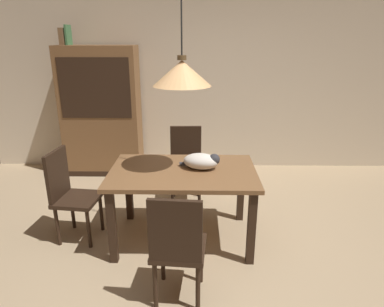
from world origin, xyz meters
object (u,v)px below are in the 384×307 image
(book_brown_thick, at_px, (64,36))
(chair_far_back, at_px, (186,161))
(cat_sleeping, at_px, (202,161))
(book_green_slim, at_px, (68,35))
(dining_table, at_px, (183,180))
(hutch_bookcase, at_px, (102,114))
(chair_left_side, at_px, (70,191))
(pendant_lamp, at_px, (182,73))
(chair_near_front, at_px, (178,245))

(book_brown_thick, bearing_deg, chair_far_back, -29.00)
(chair_far_back, bearing_deg, cat_sleeping, -77.50)
(book_brown_thick, distance_m, book_green_slim, 0.06)
(chair_far_back, xyz_separation_m, cat_sleeping, (0.18, -0.83, 0.32))
(dining_table, xyz_separation_m, hutch_bookcase, (-1.26, 1.80, 0.24))
(dining_table, relative_size, chair_left_side, 1.51)
(dining_table, height_order, cat_sleeping, cat_sleeping)
(chair_far_back, height_order, chair_left_side, same)
(chair_left_side, xyz_separation_m, pendant_lamp, (1.13, -0.01, 1.15))
(chair_far_back, relative_size, chair_near_front, 1.00)
(chair_left_side, height_order, cat_sleeping, chair_left_side)
(hutch_bookcase, relative_size, book_green_slim, 7.12)
(dining_table, distance_m, hutch_bookcase, 2.21)
(book_green_slim, bearing_deg, chair_left_side, -74.82)
(pendant_lamp, bearing_deg, chair_near_front, -90.41)
(pendant_lamp, relative_size, book_green_slim, 5.00)
(dining_table, xyz_separation_m, book_brown_thick, (-1.68, 1.81, 1.31))
(chair_near_front, bearing_deg, dining_table, 89.59)
(chair_left_side, xyz_separation_m, cat_sleeping, (1.31, 0.04, 0.32))
(chair_left_side, bearing_deg, book_green_slim, 105.18)
(cat_sleeping, relative_size, book_green_slim, 1.53)
(chair_far_back, bearing_deg, hutch_bookcase, 143.59)
(chair_far_back, xyz_separation_m, book_green_slim, (-1.61, 0.93, 1.47))
(chair_left_side, xyz_separation_m, book_brown_thick, (-0.55, 1.80, 1.45))
(chair_left_side, distance_m, book_brown_thick, 2.37)
(pendant_lamp, bearing_deg, book_brown_thick, 132.86)
(chair_near_front, xyz_separation_m, hutch_bookcase, (-1.25, 2.68, 0.38))
(cat_sleeping, height_order, book_brown_thick, book_brown_thick)
(dining_table, xyz_separation_m, pendant_lamp, (-0.00, 0.00, 1.01))
(cat_sleeping, relative_size, hutch_bookcase, 0.22)
(cat_sleeping, relative_size, pendant_lamp, 0.31)
(hutch_bookcase, bearing_deg, pendant_lamp, -55.11)
(chair_left_side, bearing_deg, book_brown_thick, 106.97)
(chair_left_side, height_order, chair_near_front, same)
(chair_far_back, relative_size, pendant_lamp, 0.72)
(dining_table, bearing_deg, chair_far_back, 90.15)
(cat_sleeping, bearing_deg, chair_near_front, -101.53)
(chair_far_back, bearing_deg, chair_left_side, -142.31)
(cat_sleeping, bearing_deg, chair_far_back, 102.50)
(cat_sleeping, distance_m, book_green_slim, 2.77)
(dining_table, distance_m, chair_near_front, 0.89)
(chair_left_side, distance_m, pendant_lamp, 1.61)
(book_brown_thick, relative_size, book_green_slim, 0.92)
(book_green_slim, bearing_deg, hutch_bookcase, -0.24)
(cat_sleeping, bearing_deg, dining_table, -165.93)
(dining_table, xyz_separation_m, chair_left_side, (-1.13, 0.01, -0.14))
(cat_sleeping, bearing_deg, book_green_slim, 135.60)
(chair_far_back, bearing_deg, chair_near_front, -90.13)
(hutch_bookcase, bearing_deg, cat_sleeping, -50.68)
(dining_table, height_order, chair_near_front, chair_near_front)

